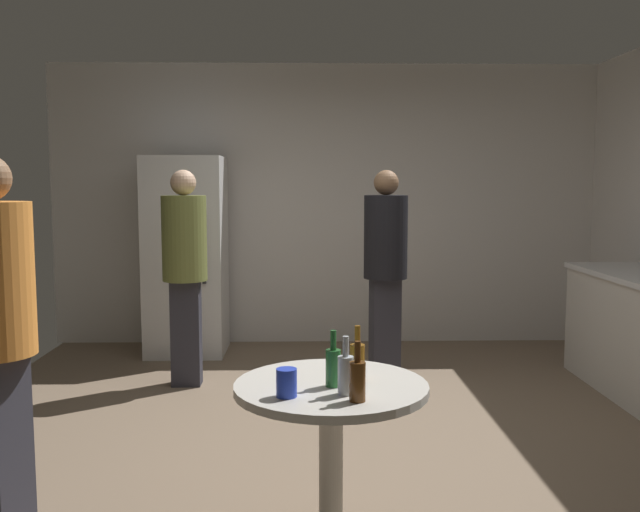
% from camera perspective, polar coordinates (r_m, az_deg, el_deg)
% --- Properties ---
extents(ground_plane, '(5.20, 5.20, 0.10)m').
position_cam_1_polar(ground_plane, '(4.37, 1.80, -15.49)').
color(ground_plane, '#7A6651').
extents(wall_back, '(5.32, 0.06, 2.70)m').
position_cam_1_polar(wall_back, '(6.70, 0.61, 4.27)').
color(wall_back, silver).
rests_on(wall_back, ground_plane).
extents(refrigerator, '(0.70, 0.68, 1.80)m').
position_cam_1_polar(refrigerator, '(6.38, -11.06, 0.03)').
color(refrigerator, white).
rests_on(refrigerator, ground_plane).
extents(foreground_table, '(0.80, 0.80, 0.73)m').
position_cam_1_polar(foreground_table, '(2.89, 0.92, -12.55)').
color(foreground_table, beige).
rests_on(foreground_table, ground_plane).
extents(beer_bottle_amber, '(0.06, 0.06, 0.23)m').
position_cam_1_polar(beer_bottle_amber, '(2.88, 3.13, -8.66)').
color(beer_bottle_amber, '#8C5919').
rests_on(beer_bottle_amber, foreground_table).
extents(beer_bottle_brown, '(0.06, 0.06, 0.23)m').
position_cam_1_polar(beer_bottle_brown, '(2.61, 3.13, -10.23)').
color(beer_bottle_brown, '#593314').
rests_on(beer_bottle_brown, foreground_table).
extents(beer_bottle_green, '(0.06, 0.06, 0.23)m').
position_cam_1_polar(beer_bottle_green, '(2.79, 1.11, -9.15)').
color(beer_bottle_green, '#26662D').
rests_on(beer_bottle_green, foreground_table).
extents(beer_bottle_clear, '(0.06, 0.06, 0.23)m').
position_cam_1_polar(beer_bottle_clear, '(2.69, 2.14, -9.73)').
color(beer_bottle_clear, silver).
rests_on(beer_bottle_clear, foreground_table).
extents(plastic_cup_blue, '(0.08, 0.08, 0.11)m').
position_cam_1_polar(plastic_cup_blue, '(2.67, -2.80, -10.49)').
color(plastic_cup_blue, blue).
rests_on(plastic_cup_blue, foreground_table).
extents(person_in_black_shirt, '(0.39, 0.39, 1.66)m').
position_cam_1_polar(person_in_black_shirt, '(5.37, 5.47, -0.23)').
color(person_in_black_shirt, '#2D2D38').
rests_on(person_in_black_shirt, ground_plane).
extents(person_in_olive_shirt, '(0.34, 0.34, 1.66)m').
position_cam_1_polar(person_in_olive_shirt, '(5.32, -11.19, -0.38)').
color(person_in_olive_shirt, '#2D2D38').
rests_on(person_in_olive_shirt, ground_plane).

